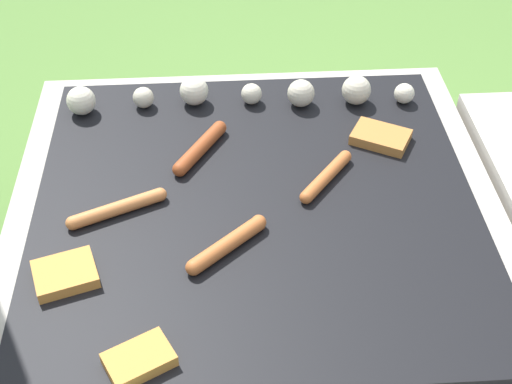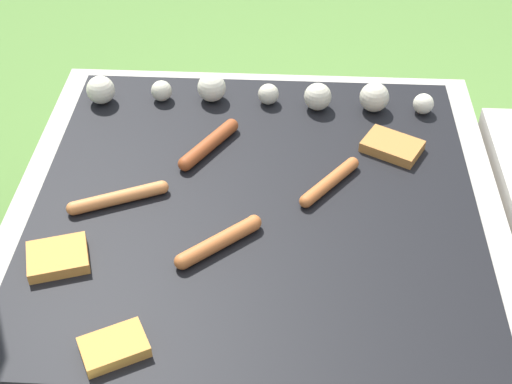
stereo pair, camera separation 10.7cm
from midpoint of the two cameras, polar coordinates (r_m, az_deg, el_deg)
name	(u,v)px [view 1 (the left image)]	position (r m, az deg, el deg)	size (l,w,h in m)	color
ground_plane	(256,346)	(1.57, -1.99, -12.33)	(14.00, 14.00, 0.00)	#567F38
grill	(256,282)	(1.41, -2.19, -7.26)	(0.88, 0.88, 0.43)	#B2AA9E
sausage_front_left	(200,148)	(1.35, -6.74, 3.46)	(0.10, 0.15, 0.03)	#93421E
sausage_front_center	(117,208)	(1.25, -13.45, -1.38)	(0.17, 0.09, 0.02)	#C6753D
sausage_front_right	(326,176)	(1.28, 3.29, 1.17)	(0.11, 0.13, 0.02)	#B7602D
sausage_mid_left	(228,244)	(1.16, -4.92, -4.29)	(0.14, 0.12, 0.03)	#B7602D
bread_slice_right	(139,360)	(1.04, -12.32, -13.11)	(0.11, 0.10, 0.02)	#D18438
bread_slice_center	(65,274)	(1.17, -17.58, -6.39)	(0.11, 0.10, 0.02)	#D18438
bread_slice_left	(381,137)	(1.39, 7.79, 4.30)	(0.13, 0.11, 0.02)	#B27033
mushroom_row	(241,94)	(1.47, -3.31, 7.77)	(0.71, 0.08, 0.06)	beige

